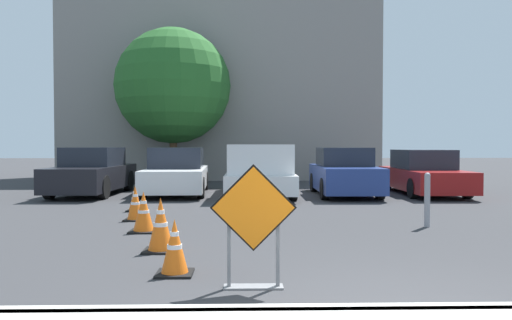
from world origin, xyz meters
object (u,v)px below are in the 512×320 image
object	(u,v)px
road_closed_sign	(253,220)
parked_car_second	(177,173)
parked_car_fourth	(423,174)
bollard_nearest	(427,198)
traffic_cone_second	(161,225)
pickup_truck	(260,173)
traffic_cone_fifth	(135,199)
parked_car_third	(344,173)
traffic_cone_third	(144,212)
traffic_cone_nearest	(175,248)
parked_car_nearest	(93,173)
traffic_cone_fourth	(135,204)

from	to	relation	value
road_closed_sign	parked_car_second	size ratio (longest dim) A/B	0.29
parked_car_fourth	bollard_nearest	distance (m)	6.96
traffic_cone_second	bollard_nearest	bearing A→B (deg)	23.81
pickup_truck	bollard_nearest	xyz separation A→B (m)	(3.06, -5.90, -0.17)
traffic_cone_fifth	parked_car_third	xyz separation A→B (m)	(5.78, 3.68, 0.40)
road_closed_sign	traffic_cone_second	xyz separation A→B (m)	(-1.34, 1.97, -0.36)
traffic_cone_third	traffic_cone_fifth	world-z (taller)	traffic_cone_third
traffic_cone_nearest	parked_car_nearest	distance (m)	10.85
road_closed_sign	traffic_cone_nearest	distance (m)	1.22
traffic_cone_nearest	parked_car_fourth	world-z (taller)	parked_car_fourth
pickup_truck	parked_car_nearest	bearing A→B (deg)	-6.88
road_closed_sign	traffic_cone_fourth	bearing A→B (deg)	115.25
parked_car_nearest	parked_car_third	size ratio (longest dim) A/B	1.12
traffic_cone_second	traffic_cone_fourth	distance (m)	3.27
traffic_cone_fourth	parked_car_third	world-z (taller)	parked_car_third
traffic_cone_second	parked_car_third	distance (m)	9.36
pickup_truck	parked_car_fourth	world-z (taller)	pickup_truck
road_closed_sign	pickup_truck	size ratio (longest dim) A/B	0.27
parked_car_nearest	parked_car_fourth	size ratio (longest dim) A/B	0.97
traffic_cone_nearest	traffic_cone_fourth	bearing A→B (deg)	107.98
parked_car_second	bollard_nearest	xyz separation A→B (m)	(5.74, -6.81, -0.13)
pickup_truck	traffic_cone_nearest	bearing A→B (deg)	82.64
road_closed_sign	pickup_truck	distance (m)	9.99
bollard_nearest	traffic_cone_fifth	bearing A→B (deg)	158.21
traffic_cone_nearest	parked_car_nearest	size ratio (longest dim) A/B	0.15
parked_car_fourth	bollard_nearest	xyz separation A→B (m)	(-2.31, -6.57, -0.10)
traffic_cone_fourth	pickup_truck	xyz separation A→B (m)	(2.77, 4.91, 0.37)
parked_car_third	road_closed_sign	bearing A→B (deg)	74.37
parked_car_third	traffic_cone_nearest	bearing A→B (deg)	68.33
traffic_cone_nearest	traffic_cone_second	xyz separation A→B (m)	(-0.39, 1.34, 0.06)
traffic_cone_nearest	parked_car_nearest	world-z (taller)	parked_car_nearest
traffic_cone_third	parked_car_nearest	world-z (taller)	parked_car_nearest
traffic_cone_fifth	bollard_nearest	world-z (taller)	bollard_nearest
parked_car_second	parked_car_fourth	world-z (taller)	parked_car_second
parked_car_third	parked_car_fourth	xyz separation A→B (m)	(2.68, 0.43, -0.04)
traffic_cone_third	parked_car_nearest	bearing A→B (deg)	113.38
traffic_cone_third	parked_car_second	size ratio (longest dim) A/B	0.16
bollard_nearest	parked_car_nearest	bearing A→B (deg)	141.83
pickup_truck	parked_car_third	world-z (taller)	pickup_truck
bollard_nearest	parked_car_third	bearing A→B (deg)	93.49
parked_car_third	parked_car_fourth	size ratio (longest dim) A/B	0.87
parked_car_second	parked_car_third	world-z (taller)	same
pickup_truck	road_closed_sign	bearing A→B (deg)	88.57
traffic_cone_third	pickup_truck	xyz separation A→B (m)	(2.31, 6.33, 0.36)
parked_car_second	pickup_truck	bearing A→B (deg)	159.16
traffic_cone_nearest	bollard_nearest	size ratio (longest dim) A/B	0.65
traffic_cone_nearest	traffic_cone_fifth	world-z (taller)	traffic_cone_nearest
traffic_cone_fifth	traffic_cone_second	bearing A→B (deg)	-73.24
road_closed_sign	bollard_nearest	world-z (taller)	road_closed_sign
traffic_cone_fourth	parked_car_third	distance (m)	7.51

